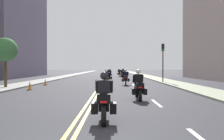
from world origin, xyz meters
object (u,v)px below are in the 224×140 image
Objects in this scene: motorcycle_6 at (109,74)px; motorcycle_0 at (104,101)px; traffic_cone_1 at (45,82)px; traffic_light_near at (162,56)px; motorcycle_4 at (108,76)px; motorcycle_7 at (119,73)px; motorcycle_1 at (138,87)px; motorcycle_5 at (122,75)px; traffic_cone_0 at (29,85)px; motorcycle_2 at (106,81)px; street_tree_1 at (5,50)px; motorcycle_3 at (125,78)px.

motorcycle_0 is at bearing -91.42° from motorcycle_6.
motorcycle_6 is (-0.16, 32.17, 0.02)m from motorcycle_0.
traffic_light_near is at bearing 16.34° from traffic_cone_1.
motorcycle_7 is (1.73, 15.76, -0.01)m from motorcycle_4.
motorcycle_5 is at bearing 89.25° from motorcycle_1.
motorcycle_6 is 2.99× the size of traffic_cone_0.
motorcycle_2 is 10.30m from motorcycle_4.
street_tree_1 is at bearing 150.80° from traffic_cone_0.
motorcycle_3 is at bearing 20.06° from street_tree_1.
motorcycle_4 is at bearing 89.38° from motorcycle_0.
motorcycle_2 is (-1.86, 5.69, 0.01)m from motorcycle_1.
motorcycle_0 is 0.94× the size of motorcycle_4.
motorcycle_0 is 10.76m from motorcycle_2.
traffic_light_near is (4.40, 3.46, 2.37)m from motorcycle_3.
motorcycle_4 is 1.03× the size of motorcycle_5.
traffic_cone_1 is at bearing -163.66° from traffic_light_near.
motorcycle_6 reaches higher than motorcycle_2.
motorcycle_1 is 9.52m from traffic_cone_0.
motorcycle_3 is 6.08m from traffic_light_near.
motorcycle_5 is 3.30× the size of traffic_cone_1.
motorcycle_5 is (2.00, 15.45, 0.00)m from motorcycle_2.
motorcycle_4 is 8.25m from traffic_cone_1.
traffic_cone_1 is at bearing 92.39° from traffic_cone_0.
motorcycle_1 reaches higher than motorcycle_5.
motorcycle_0 is 16.79m from traffic_cone_1.
traffic_light_near is at bearing -66.35° from motorcycle_6.
traffic_light_near is (4.38, -17.66, 2.38)m from motorcycle_7.
traffic_light_near reaches higher than motorcycle_6.
motorcycle_1 reaches higher than traffic_cone_1.
motorcycle_5 is at bearing 52.80° from traffic_cone_1.
motorcycle_0 is 2.97× the size of traffic_cone_0.
traffic_light_near reaches higher than motorcycle_0.
traffic_light_near is at bearing -60.54° from motorcycle_5.
motorcycle_1 reaches higher than motorcycle_7.
motorcycle_0 is at bearing -54.58° from street_tree_1.
traffic_cone_0 is at bearing -87.61° from traffic_cone_1.
motorcycle_5 is at bearing 63.22° from traffic_cone_0.
motorcycle_1 is 1.02× the size of motorcycle_5.
motorcycle_4 is 15.86m from motorcycle_7.
motorcycle_6 reaches higher than traffic_cone_0.
traffic_light_near reaches higher than motorcycle_1.
motorcycle_3 is at bearing 83.24° from motorcycle_0.
motorcycle_4 is 5.50m from motorcycle_5.
motorcycle_4 is (-0.12, 21.07, 0.03)m from motorcycle_0.
traffic_cone_0 reaches higher than traffic_cone_1.
traffic_cone_1 is at bearing -136.46° from motorcycle_4.
motorcycle_5 is at bearing -87.51° from motorcycle_7.
motorcycle_3 is 21.12m from motorcycle_7.
traffic_cone_0 is (-5.90, -21.55, -0.31)m from motorcycle_6.
motorcycle_7 is (0.01, 21.12, -0.01)m from motorcycle_3.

